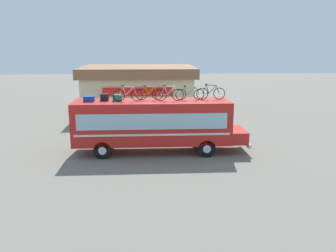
{
  "coord_description": "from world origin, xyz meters",
  "views": [
    {
      "loc": [
        -0.28,
        -20.88,
        6.44
      ],
      "look_at": [
        0.96,
        0.0,
        1.63
      ],
      "focal_mm": 37.84,
      "sensor_mm": 36.0,
      "label": 1
    }
  ],
  "objects_px": {
    "luggage_bag_2": "(105,97)",
    "luggage_bag_3": "(117,98)",
    "luggage_bag_1": "(89,99)",
    "rooftop_bicycle_3": "(169,94)",
    "rooftop_bicycle_5": "(211,93)",
    "bus": "(155,122)",
    "rooftop_bicycle_1": "(128,95)",
    "rooftop_bicycle_2": "(149,94)",
    "rooftop_bicycle_4": "(190,94)"
  },
  "relations": [
    {
      "from": "luggage_bag_2",
      "to": "luggage_bag_3",
      "type": "relative_size",
      "value": 0.94
    },
    {
      "from": "luggage_bag_1",
      "to": "rooftop_bicycle_3",
      "type": "bearing_deg",
      "value": -0.95
    },
    {
      "from": "rooftop_bicycle_3",
      "to": "luggage_bag_3",
      "type": "bearing_deg",
      "value": 176.79
    },
    {
      "from": "rooftop_bicycle_5",
      "to": "rooftop_bicycle_3",
      "type": "bearing_deg",
      "value": -171.36
    },
    {
      "from": "bus",
      "to": "luggage_bag_2",
      "type": "xyz_separation_m",
      "value": [
        -2.97,
        0.22,
        1.52
      ]
    },
    {
      "from": "rooftop_bicycle_1",
      "to": "luggage_bag_3",
      "type": "bearing_deg",
      "value": 162.38
    },
    {
      "from": "bus",
      "to": "luggage_bag_2",
      "type": "relative_size",
      "value": 21.52
    },
    {
      "from": "luggage_bag_3",
      "to": "rooftop_bicycle_2",
      "type": "relative_size",
      "value": 0.31
    },
    {
      "from": "luggage_bag_3",
      "to": "rooftop_bicycle_3",
      "type": "height_order",
      "value": "rooftop_bicycle_3"
    },
    {
      "from": "rooftop_bicycle_1",
      "to": "rooftop_bicycle_2",
      "type": "xyz_separation_m",
      "value": [
        1.26,
        0.47,
        -0.02
      ]
    },
    {
      "from": "luggage_bag_2",
      "to": "rooftop_bicycle_5",
      "type": "height_order",
      "value": "rooftop_bicycle_5"
    },
    {
      "from": "rooftop_bicycle_1",
      "to": "rooftop_bicycle_3",
      "type": "height_order",
      "value": "rooftop_bicycle_3"
    },
    {
      "from": "luggage_bag_2",
      "to": "rooftop_bicycle_2",
      "type": "distance_m",
      "value": 2.68
    },
    {
      "from": "luggage_bag_1",
      "to": "rooftop_bicycle_3",
      "type": "relative_size",
      "value": 0.35
    },
    {
      "from": "luggage_bag_3",
      "to": "bus",
      "type": "bearing_deg",
      "value": -1.08
    },
    {
      "from": "luggage_bag_2",
      "to": "rooftop_bicycle_3",
      "type": "relative_size",
      "value": 0.28
    },
    {
      "from": "luggage_bag_3",
      "to": "rooftop_bicycle_2",
      "type": "xyz_separation_m",
      "value": [
        1.9,
        0.27,
        0.18
      ]
    },
    {
      "from": "bus",
      "to": "rooftop_bicycle_1",
      "type": "distance_m",
      "value": 2.32
    },
    {
      "from": "rooftop_bicycle_1",
      "to": "rooftop_bicycle_2",
      "type": "height_order",
      "value": "rooftop_bicycle_1"
    },
    {
      "from": "luggage_bag_2",
      "to": "luggage_bag_3",
      "type": "height_order",
      "value": "luggage_bag_2"
    },
    {
      "from": "rooftop_bicycle_3",
      "to": "rooftop_bicycle_4",
      "type": "distance_m",
      "value": 1.31
    },
    {
      "from": "rooftop_bicycle_5",
      "to": "luggage_bag_2",
      "type": "bearing_deg",
      "value": -179.68
    },
    {
      "from": "rooftop_bicycle_2",
      "to": "rooftop_bicycle_5",
      "type": "distance_m",
      "value": 3.71
    },
    {
      "from": "luggage_bag_2",
      "to": "rooftop_bicycle_1",
      "type": "relative_size",
      "value": 0.28
    },
    {
      "from": "luggage_bag_1",
      "to": "rooftop_bicycle_1",
      "type": "distance_m",
      "value": 2.3
    },
    {
      "from": "bus",
      "to": "rooftop_bicycle_3",
      "type": "bearing_deg",
      "value": -8.52
    },
    {
      "from": "rooftop_bicycle_4",
      "to": "rooftop_bicycle_5",
      "type": "bearing_deg",
      "value": 1.81
    },
    {
      "from": "luggage_bag_2",
      "to": "rooftop_bicycle_1",
      "type": "bearing_deg",
      "value": -15.18
    },
    {
      "from": "rooftop_bicycle_1",
      "to": "rooftop_bicycle_3",
      "type": "relative_size",
      "value": 1.02
    },
    {
      "from": "luggage_bag_1",
      "to": "luggage_bag_3",
      "type": "xyz_separation_m",
      "value": [
        1.65,
        0.09,
        0.04
      ]
    },
    {
      "from": "rooftop_bicycle_5",
      "to": "rooftop_bicycle_4",
      "type": "bearing_deg",
      "value": -178.19
    },
    {
      "from": "bus",
      "to": "rooftop_bicycle_4",
      "type": "distance_m",
      "value": 2.73
    },
    {
      "from": "rooftop_bicycle_1",
      "to": "rooftop_bicycle_5",
      "type": "bearing_deg",
      "value": 4.81
    },
    {
      "from": "luggage_bag_1",
      "to": "luggage_bag_2",
      "type": "xyz_separation_m",
      "value": [
        0.88,
        0.27,
        0.05
      ]
    },
    {
      "from": "rooftop_bicycle_1",
      "to": "rooftop_bicycle_2",
      "type": "distance_m",
      "value": 1.35
    },
    {
      "from": "rooftop_bicycle_2",
      "to": "rooftop_bicycle_5",
      "type": "relative_size",
      "value": 0.93
    },
    {
      "from": "bus",
      "to": "luggage_bag_1",
      "type": "height_order",
      "value": "luggage_bag_1"
    },
    {
      "from": "luggage_bag_2",
      "to": "rooftop_bicycle_4",
      "type": "relative_size",
      "value": 0.28
    },
    {
      "from": "luggage_bag_2",
      "to": "rooftop_bicycle_2",
      "type": "bearing_deg",
      "value": 1.96
    },
    {
      "from": "rooftop_bicycle_2",
      "to": "rooftop_bicycle_5",
      "type": "xyz_separation_m",
      "value": [
        3.71,
        -0.06,
        0.03
      ]
    },
    {
      "from": "rooftop_bicycle_2",
      "to": "rooftop_bicycle_3",
      "type": "relative_size",
      "value": 0.95
    },
    {
      "from": "rooftop_bicycle_2",
      "to": "rooftop_bicycle_4",
      "type": "height_order",
      "value": "rooftop_bicycle_2"
    },
    {
      "from": "luggage_bag_3",
      "to": "luggage_bag_2",
      "type": "bearing_deg",
      "value": 166.91
    },
    {
      "from": "luggage_bag_2",
      "to": "rooftop_bicycle_5",
      "type": "bearing_deg",
      "value": 0.32
    },
    {
      "from": "luggage_bag_1",
      "to": "rooftop_bicycle_3",
      "type": "xyz_separation_m",
      "value": [
        4.72,
        -0.08,
        0.24
      ]
    },
    {
      "from": "rooftop_bicycle_2",
      "to": "rooftop_bicycle_4",
      "type": "relative_size",
      "value": 0.94
    },
    {
      "from": "rooftop_bicycle_4",
      "to": "luggage_bag_3",
      "type": "bearing_deg",
      "value": -177.71
    },
    {
      "from": "luggage_bag_2",
      "to": "rooftop_bicycle_2",
      "type": "height_order",
      "value": "rooftop_bicycle_2"
    },
    {
      "from": "rooftop_bicycle_1",
      "to": "luggage_bag_2",
      "type": "bearing_deg",
      "value": 164.82
    },
    {
      "from": "luggage_bag_1",
      "to": "rooftop_bicycle_5",
      "type": "relative_size",
      "value": 0.34
    }
  ]
}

